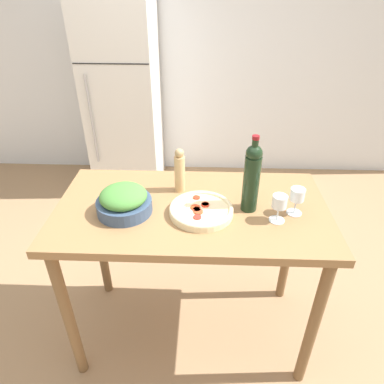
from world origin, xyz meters
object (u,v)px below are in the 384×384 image
object	(u,v)px
wine_glass_near	(279,203)
wine_glass_far	(297,196)
refrigerator	(124,100)
wine_bottle	(252,177)
homemade_pizza	(201,210)
salad_bowl	(124,201)
pepper_mill	(180,171)

from	to	relation	value
wine_glass_near	wine_glass_far	size ratio (longest dim) A/B	1.00
refrigerator	wine_bottle	distance (m)	2.07
wine_glass_far	homemade_pizza	xyz separation A→B (m)	(-0.44, -0.02, -0.07)
refrigerator	homemade_pizza	xyz separation A→B (m)	(0.76, -1.86, 0.06)
wine_glass_near	homemade_pizza	bearing A→B (deg)	173.22
refrigerator	wine_glass_near	xyz separation A→B (m)	(1.11, -1.90, 0.14)
wine_glass_near	salad_bowl	bearing A→B (deg)	176.59
refrigerator	wine_glass_far	world-z (taller)	refrigerator
wine_glass_near	salad_bowl	size ratio (longest dim) A/B	0.51
wine_bottle	salad_bowl	bearing A→B (deg)	-175.37
wine_bottle	wine_glass_near	xyz separation A→B (m)	(0.12, -0.09, -0.08)
refrigerator	pepper_mill	xyz separation A→B (m)	(0.65, -1.65, 0.15)
wine_glass_near	homemade_pizza	world-z (taller)	wine_glass_near
refrigerator	wine_glass_far	bearing A→B (deg)	-56.90
wine_bottle	pepper_mill	bearing A→B (deg)	155.39
wine_bottle	salad_bowl	size ratio (longest dim) A/B	1.45
wine_bottle	wine_glass_far	bearing A→B (deg)	-7.66
wine_bottle	homemade_pizza	world-z (taller)	wine_bottle
refrigerator	homemade_pizza	distance (m)	2.01
wine_glass_far	salad_bowl	bearing A→B (deg)	-178.63
wine_bottle	homemade_pizza	distance (m)	0.28
pepper_mill	wine_glass_far	bearing A→B (deg)	-18.47
salad_bowl	homemade_pizza	size ratio (longest dim) A/B	0.86
wine_glass_far	pepper_mill	xyz separation A→B (m)	(-0.55, 0.18, 0.02)
salad_bowl	homemade_pizza	xyz separation A→B (m)	(0.36, -0.00, -0.04)
wine_glass_far	homemade_pizza	size ratio (longest dim) A/B	0.44
refrigerator	salad_bowl	xyz separation A→B (m)	(0.40, -1.86, 0.10)
wine_glass_far	wine_bottle	bearing A→B (deg)	172.34
refrigerator	wine_bottle	world-z (taller)	refrigerator
wine_bottle	salad_bowl	xyz separation A→B (m)	(-0.59, -0.05, -0.12)
pepper_mill	salad_bowl	world-z (taller)	pepper_mill
refrigerator	wine_glass_far	distance (m)	2.20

